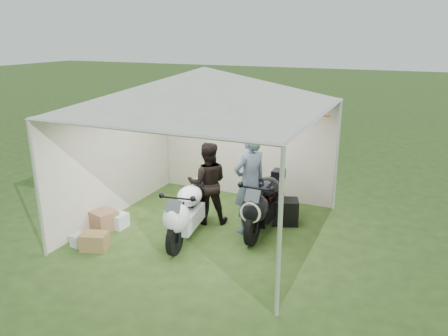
{
  "coord_description": "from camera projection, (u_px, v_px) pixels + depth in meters",
  "views": [
    {
      "loc": [
        3.35,
        -6.76,
        3.55
      ],
      "look_at": [
        0.21,
        0.35,
        1.14
      ],
      "focal_mm": 35.0,
      "sensor_mm": 36.0,
      "label": 1
    }
  ],
  "objects": [
    {
      "name": "ground",
      "position": [
        206.0,
        229.0,
        8.25
      ],
      "size": [
        80.0,
        80.0,
        0.0
      ],
      "primitive_type": "plane",
      "color": "#2D451B",
      "rests_on": "ground"
    },
    {
      "name": "canopy_tent",
      "position": [
        205.0,
        92.0,
        7.51
      ],
      "size": [
        5.66,
        5.66,
        3.0
      ],
      "color": "silver",
      "rests_on": "ground"
    },
    {
      "name": "motorcycle_white",
      "position": [
        187.0,
        211.0,
        7.7
      ],
      "size": [
        0.6,
        1.96,
        0.97
      ],
      "rotation": [
        0.0,
        0.0,
        0.14
      ],
      "color": "black",
      "rests_on": "ground"
    },
    {
      "name": "motorcycle_black",
      "position": [
        264.0,
        202.0,
        8.02
      ],
      "size": [
        0.48,
        2.07,
        1.02
      ],
      "rotation": [
        0.0,
        0.0,
        0.01
      ],
      "color": "black",
      "rests_on": "ground"
    },
    {
      "name": "paddock_stand",
      "position": [
        277.0,
        205.0,
        8.97
      ],
      "size": [
        0.43,
        0.27,
        0.32
      ],
      "primitive_type": "cube",
      "rotation": [
        0.0,
        0.0,
        0.01
      ],
      "color": "#1719AE",
      "rests_on": "ground"
    },
    {
      "name": "person_dark_jacket",
      "position": [
        208.0,
        183.0,
        8.34
      ],
      "size": [
        0.96,
        0.88,
        1.6
      ],
      "primitive_type": "imported",
      "rotation": [
        0.0,
        0.0,
        3.58
      ],
      "color": "black",
      "rests_on": "ground"
    },
    {
      "name": "person_blue_jacket",
      "position": [
        250.0,
        183.0,
        7.88
      ],
      "size": [
        0.76,
        0.83,
        1.91
      ],
      "primitive_type": "imported",
      "rotation": [
        0.0,
        0.0,
        -2.13
      ],
      "color": "slate",
      "rests_on": "ground"
    },
    {
      "name": "equipment_box",
      "position": [
        285.0,
        212.0,
        8.43
      ],
      "size": [
        0.59,
        0.53,
        0.49
      ],
      "primitive_type": "cube",
      "rotation": [
        0.0,
        0.0,
        0.35
      ],
      "color": "black",
      "rests_on": "ground"
    },
    {
      "name": "crate_0",
      "position": [
        116.0,
        220.0,
        8.31
      ],
      "size": [
        0.43,
        0.34,
        0.27
      ],
      "primitive_type": "cube",
      "rotation": [
        0.0,
        0.0,
        -0.06
      ],
      "color": "silver",
      "rests_on": "ground"
    },
    {
      "name": "crate_1",
      "position": [
        104.0,
        220.0,
        8.19
      ],
      "size": [
        0.51,
        0.51,
        0.37
      ],
      "primitive_type": "cube",
      "rotation": [
        0.0,
        0.0,
        -0.31
      ],
      "color": "#916548",
      "rests_on": "ground"
    },
    {
      "name": "crate_2",
      "position": [
        80.0,
        240.0,
        7.56
      ],
      "size": [
        0.3,
        0.26,
        0.21
      ],
      "primitive_type": "cube",
      "rotation": [
        0.0,
        0.0,
        -0.08
      ],
      "color": "#B0B6B9",
      "rests_on": "ground"
    },
    {
      "name": "crate_3",
      "position": [
        95.0,
        241.0,
        7.44
      ],
      "size": [
        0.52,
        0.43,
        0.29
      ],
      "primitive_type": "cube",
      "rotation": [
        0.0,
        0.0,
        0.3
      ],
      "color": "olive",
      "rests_on": "ground"
    }
  ]
}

